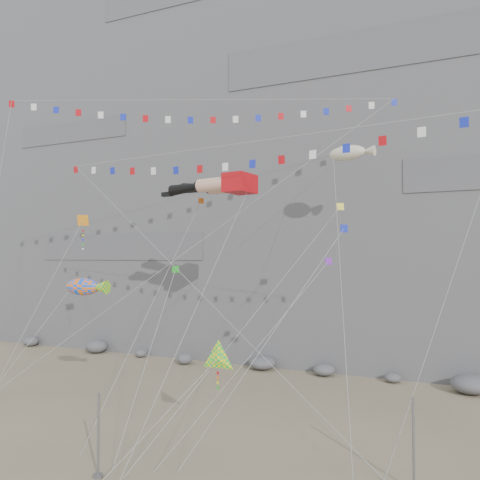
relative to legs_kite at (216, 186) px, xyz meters
The scene contains 17 objects.
ground 17.78m from the legs_kite, 89.24° to the right, with size 120.00×120.00×0.00m, color gray.
cliff 26.50m from the legs_kite, 89.79° to the left, with size 80.00×28.00×50.00m, color slate.
talus_boulders 18.71m from the legs_kite, 89.47° to the left, with size 60.00×3.00×1.20m, color slate, non-canonical shape.
anchor_pole_center 19.90m from the legs_kite, 88.76° to the right, with size 0.12×0.12×4.10m, color slate.
anchor_pole_right 22.41m from the legs_kite, 31.93° to the right, with size 0.12×0.12×4.31m, color slate.
legs_kite is the anchor object (origin of this frame).
flag_banner_upper 7.52m from the legs_kite, 154.93° to the left, with size 28.98×17.55×28.96m.
flag_banner_lower 5.80m from the legs_kite, 47.76° to the right, with size 31.41×6.69×21.38m.
harlequin_kite 11.67m from the legs_kite, 168.60° to the right, with size 3.02×8.51×15.87m.
fish_windsock 12.40m from the legs_kite, 139.32° to the right, with size 7.16×5.49×11.14m.
delta_kite 15.25m from the legs_kite, 63.56° to the right, with size 4.60×6.58×8.90m.
blimp_windsock 10.98m from the legs_kite, 29.89° to the left, with size 5.02×16.11×24.53m.
small_kite_a 3.31m from the legs_kite, 143.90° to the left, with size 1.04×15.30×21.39m.
small_kite_b 10.78m from the legs_kite, ahead, with size 7.07×12.01×16.77m.
small_kite_c 8.33m from the legs_kite, 97.04° to the right, with size 1.75×8.64×12.87m.
small_kite_d 9.49m from the legs_kite, ahead, with size 8.33×16.10×22.55m.
small_kite_e 11.57m from the legs_kite, 17.93° to the right, with size 7.41×9.41×16.78m.
Camera 1 is at (15.81, -25.67, 10.86)m, focal length 35.00 mm.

